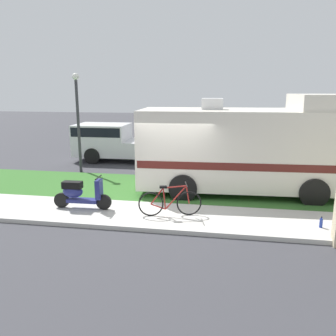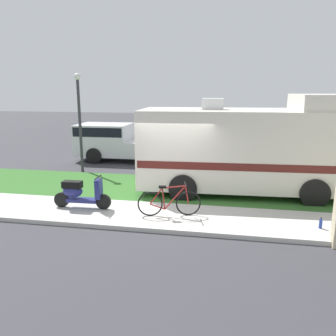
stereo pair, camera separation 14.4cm
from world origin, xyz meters
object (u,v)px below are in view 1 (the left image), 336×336
object	(u,v)px
motorhome_rv	(245,147)
pickup_truck_near	(121,141)
scooter	(80,193)
bottle_green	(321,223)
street_lamp_post	(78,113)
bicycle	(170,202)

from	to	relation	value
motorhome_rv	pickup_truck_near	size ratio (longest dim) A/B	1.21
scooter	bottle_green	distance (m)	6.55
motorhome_rv	pickup_truck_near	world-z (taller)	motorhome_rv
pickup_truck_near	bottle_green	size ratio (longest dim) A/B	19.98
bottle_green	street_lamp_post	xyz separation A→B (m)	(-8.57, 5.02, 2.28)
bicycle	pickup_truck_near	bearing A→B (deg)	116.40
motorhome_rv	bottle_green	distance (m)	3.84
motorhome_rv	bottle_green	size ratio (longest dim) A/B	24.22
street_lamp_post	bicycle	bearing A→B (deg)	-45.83
motorhome_rv	bicycle	xyz separation A→B (m)	(-2.08, -2.93, -1.09)
bicycle	pickup_truck_near	xyz separation A→B (m)	(-3.71, 7.48, 0.46)
bicycle	street_lamp_post	size ratio (longest dim) A/B	0.41
street_lamp_post	scooter	bearing A→B (deg)	-66.52
scooter	street_lamp_post	xyz separation A→B (m)	(-2.04, 4.69, 1.95)
bottle_green	scooter	bearing A→B (deg)	177.11
bicycle	bottle_green	bearing A→B (deg)	-2.60
motorhome_rv	scooter	size ratio (longest dim) A/B	4.03
bicycle	pickup_truck_near	size ratio (longest dim) A/B	0.30
bottle_green	motorhome_rv	bearing A→B (deg)	119.95
motorhome_rv	scooter	distance (m)	5.59
scooter	motorhome_rv	bearing A→B (deg)	30.36
scooter	bottle_green	xyz separation A→B (m)	(6.54, -0.33, -0.33)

